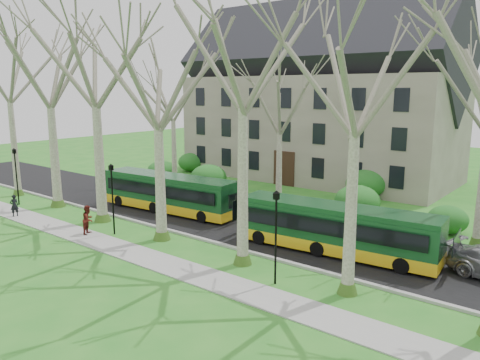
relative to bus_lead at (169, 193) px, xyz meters
name	(u,v)px	position (x,y,z in m)	size (l,w,h in m)	color
ground	(196,250)	(7.27, -4.82, -1.43)	(120.00, 120.00, 0.00)	#287722
sidewalk	(162,263)	(7.27, -7.32, -1.40)	(70.00, 2.00, 0.06)	gray
road	(255,227)	(7.27, 0.68, -1.40)	(80.00, 8.00, 0.06)	black
curb	(214,242)	(7.27, -3.32, -1.36)	(80.00, 0.25, 0.14)	#A5A39E
building	(319,96)	(1.27, 19.18, 6.64)	(26.50, 12.20, 16.00)	gray
tree_row_verge	(198,124)	(7.27, -4.52, 5.57)	(49.00, 7.00, 14.00)	gray
tree_row_far	(286,128)	(5.93, 6.18, 4.57)	(33.00, 7.00, 12.00)	gray
lamp_row	(182,209)	(7.27, -5.82, 1.14)	(36.22, 0.22, 4.30)	black
hedges	(271,183)	(2.60, 9.18, -0.43)	(30.60, 8.60, 2.00)	#1C6323
bus_lead	(169,193)	(0.00, 0.00, 0.00)	(10.97, 2.29, 2.74)	#12421F
bus_follow	(335,228)	(13.51, -0.47, -0.01)	(10.92, 2.27, 2.73)	#12421F
pedestrian_a	(14,205)	(-7.47, -7.71, -0.61)	(0.56, 0.37, 1.53)	black
pedestrian_b	(88,220)	(0.08, -6.82, -0.48)	(0.86, 0.67, 1.78)	#511812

